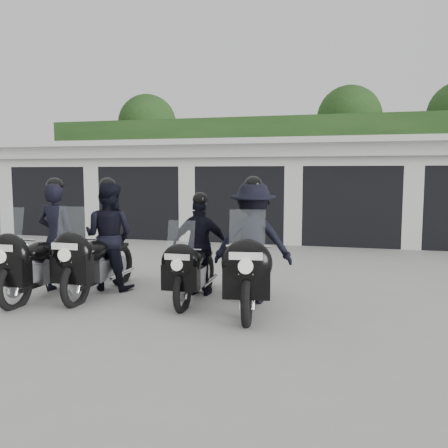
% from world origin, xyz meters
% --- Properties ---
extents(ground, '(80.00, 80.00, 0.00)m').
position_xyz_m(ground, '(0.00, 0.00, 0.00)').
color(ground, gray).
rests_on(ground, ground).
extents(garage_block, '(16.40, 6.80, 2.96)m').
position_xyz_m(garage_block, '(-0.00, 8.06, 1.42)').
color(garage_block, silver).
rests_on(garage_block, ground).
extents(background_vegetation, '(20.00, 3.90, 5.80)m').
position_xyz_m(background_vegetation, '(0.37, 12.92, 2.77)').
color(background_vegetation, '#1A3914').
rests_on(background_vegetation, ground).
extents(police_bike_a, '(0.69, 2.28, 1.99)m').
position_xyz_m(police_bike_a, '(-1.77, -1.05, 0.79)').
color(police_bike_a, black).
rests_on(police_bike_a, ground).
extents(police_bike_b, '(0.90, 2.28, 1.99)m').
position_xyz_m(police_bike_b, '(-0.98, -0.58, 0.84)').
color(police_bike_b, black).
rests_on(police_bike_b, ground).
extents(police_bike_c, '(0.96, 2.01, 1.75)m').
position_xyz_m(police_bike_c, '(0.67, -0.53, 0.74)').
color(police_bike_c, black).
rests_on(police_bike_c, ground).
extents(police_bike_d, '(1.28, 2.32, 2.02)m').
position_xyz_m(police_bike_d, '(1.61, -0.77, 0.86)').
color(police_bike_d, black).
rests_on(police_bike_d, ground).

